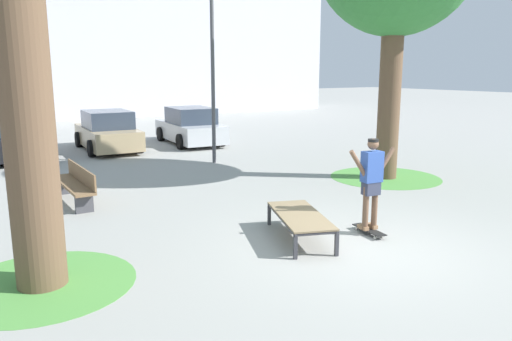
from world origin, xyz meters
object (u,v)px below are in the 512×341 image
Objects in this scene: skate_box at (300,217)px; park_bench at (75,183)px; car_silver at (190,127)px; light_post at (212,43)px; skateboard at (369,230)px; car_black at (9,138)px; car_tan at (108,132)px; skater at (371,178)px.

park_bench reaches higher than skate_box.
skate_box is 0.47× the size of car_silver.
light_post is (-1.13, -4.39, 3.13)m from car_silver.
car_silver is 5.51m from light_post.
skateboard is 0.19× the size of car_black.
light_post is (0.83, 7.96, 3.75)m from skateboard.
car_tan is 5.91m from light_post.
skater is at bearing 82.58° from skateboard.
park_bench is at bearing 128.58° from skater.
skateboard is at bearing -69.00° from car_black.
light_post is at bearing 84.01° from skateboard.
light_post is at bearing -63.56° from car_tan.
skateboard is (1.26, -0.46, -0.34)m from skate_box.
park_bench is 0.41× the size of light_post.
car_tan reaches higher than skate_box.
skater is at bearing -99.03° from car_silver.
skater is 0.29× the size of light_post.
light_post is at bearing 74.42° from skate_box.
light_post reaches higher than skater.
car_silver is 0.74× the size of light_post.
skateboard is at bearing -99.03° from car_silver.
car_tan is at bearing 178.36° from car_silver.
skate_box is 0.85× the size of park_bench.
skate_box is at bearing -105.58° from light_post.
car_tan is 3.36m from car_silver.
light_post is (4.96, 2.78, 3.38)m from park_bench.
skate_box is 2.50× the size of skateboard.
skate_box is at bearing 159.95° from skater.
light_post is at bearing 84.02° from skater.
car_tan is 0.73× the size of light_post.
car_tan reaches higher than park_bench.
car_silver is at bearing -0.42° from car_black.
skateboard is 12.54m from car_tan.
skater is 12.51m from car_silver.
park_bench is at bearing 121.34° from skate_box.
car_black is 7.80m from light_post.
light_post is (2.23, -4.49, 3.13)m from car_tan.
light_post is at bearing -38.46° from car_black.
skate_box is 12.44m from car_black.
skateboard is 12.52m from car_silver.
car_silver reaches higher than skateboard.
skateboard is 13.29m from car_black.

